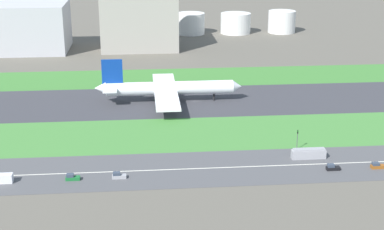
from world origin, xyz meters
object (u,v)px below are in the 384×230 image
bus_0 (309,154)px  car_0 (377,166)px  airliner (166,88)px  fuel_tank_west (190,24)px  car_4 (332,168)px  traffic_light (297,138)px  car_2 (72,177)px  hangar_building (139,18)px  car_5 (118,176)px  fuel_tank_east (282,22)px  fuel_tank_centre (236,23)px  terminal_building (31,27)px

bus_0 → car_0: size_ratio=2.64×
airliner → fuel_tank_west: airliner is taller
car_4 → traffic_light: size_ratio=0.61×
bus_0 → fuel_tank_west: 227.96m
traffic_light → fuel_tank_west: size_ratio=0.36×
car_2 → car_0: same height
airliner → hangar_building: 115.24m
airliner → car_0: 101.51m
fuel_tank_west → bus_0: bearing=-84.9°
car_0 → airliner: bearing=-50.3°
car_0 → car_4: same height
fuel_tank_west → traffic_light: bearing=-85.2°
car_5 → fuel_tank_east: fuel_tank_east is taller
airliner → fuel_tank_west: size_ratio=3.22×
fuel_tank_centre → car_0: bearing=-88.1°
airliner → car_5: 80.38m
car_2 → fuel_tank_centre: 253.59m
bus_0 → car_0: 22.30m
traffic_light → terminal_building: size_ratio=0.16×
car_4 → fuel_tank_centre: (7.17, 237.00, 6.21)m
car_5 → fuel_tank_west: bearing=-100.4°
hangar_building → car_4: bearing=-72.4°
terminal_building → fuel_tank_west: (102.23, 45.00, -7.05)m
bus_0 → fuel_tank_east: bearing=78.6°
car_2 → terminal_building: bearing=-76.9°
airliner → traffic_light: (42.97, -60.01, -1.94)m
airliner → terminal_building: (-77.57, 114.00, 8.21)m
bus_0 → hangar_building: bearing=107.1°
car_4 → fuel_tank_centre: size_ratio=0.21×
terminal_building → airliner: bearing=-55.8°
car_4 → fuel_tank_west: bearing=-83.9°
car_0 → fuel_tank_centre: size_ratio=0.21×
bus_0 → fuel_tank_west: fuel_tank_west is taller
airliner → fuel_tank_east: 182.99m
airliner → fuel_tank_centre: airliner is taller
car_0 → hangar_building: (-75.89, 192.00, 18.01)m
hangar_building → fuel_tank_west: (35.80, 45.00, -11.53)m
car_2 → fuel_tank_centre: size_ratio=0.21×
car_2 → hangar_building: (21.83, 192.00, 18.01)m
car_2 → terminal_building: size_ratio=0.10×
terminal_building → car_0: bearing=-53.5°
car_0 → terminal_building: (-142.32, 192.00, 13.52)m
airliner → hangar_building: bearing=95.6°
terminal_building → hangar_building: bearing=0.0°
traffic_light → hangar_building: size_ratio=0.15×
car_5 → car_4: bearing=-180.0°
car_5 → terminal_building: 201.28m
car_5 → traffic_light: size_ratio=0.61×
traffic_light → fuel_tank_west: fuel_tank_west is taller
car_4 → fuel_tank_west: size_ratio=0.22×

